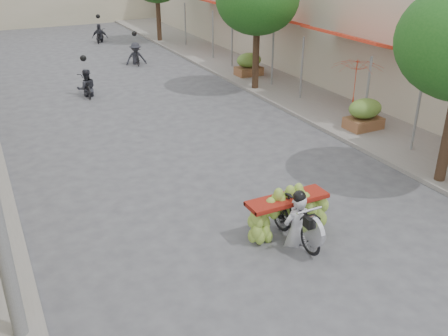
% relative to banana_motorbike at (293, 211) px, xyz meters
% --- Properties ---
extents(sidewalk_right, '(4.00, 60.00, 0.12)m').
position_rel_banana_motorbike_xyz_m(sidewalk_right, '(6.70, 11.49, -0.66)').
color(sidewalk_right, gray).
rests_on(sidewalk_right, ground).
extents(shophouse_row_right, '(9.77, 40.00, 6.00)m').
position_rel_banana_motorbike_xyz_m(shophouse_row_right, '(11.69, 10.49, 2.28)').
color(shophouse_row_right, beige).
rests_on(shophouse_row_right, ground).
extents(produce_crate_mid, '(1.20, 0.88, 1.16)m').
position_rel_banana_motorbike_xyz_m(produce_crate_mid, '(5.90, 4.49, -0.00)').
color(produce_crate_mid, brown).
rests_on(produce_crate_mid, ground).
extents(produce_crate_far, '(1.20, 0.88, 1.16)m').
position_rel_banana_motorbike_xyz_m(produce_crate_far, '(5.90, 12.49, -0.00)').
color(produce_crate_far, brown).
rests_on(produce_crate_far, ground).
extents(banana_motorbike, '(2.20, 1.89, 2.17)m').
position_rel_banana_motorbike_xyz_m(banana_motorbike, '(0.00, 0.00, 0.00)').
color(banana_motorbike, black).
rests_on(banana_motorbike, ground).
extents(market_umbrella, '(1.86, 1.86, 1.59)m').
position_rel_banana_motorbike_xyz_m(market_umbrella, '(5.84, 5.03, 1.68)').
color(market_umbrella, red).
rests_on(market_umbrella, ground).
extents(pedestrian, '(0.87, 0.75, 1.53)m').
position_rel_banana_motorbike_xyz_m(pedestrian, '(5.89, 13.04, 0.17)').
color(pedestrian, silver).
rests_on(pedestrian, ground).
extents(bg_motorbike_a, '(0.82, 1.54, 1.95)m').
position_rel_banana_motorbike_xyz_m(bg_motorbike_a, '(-1.58, 12.93, 0.04)').
color(bg_motorbike_a, black).
rests_on(bg_motorbike_a, ground).
extents(bg_motorbike_b, '(1.10, 1.55, 1.95)m').
position_rel_banana_motorbike_xyz_m(bg_motorbike_b, '(1.96, 17.41, 0.16)').
color(bg_motorbike_b, black).
rests_on(bg_motorbike_b, ground).
extents(bg_motorbike_c, '(1.11, 1.49, 1.95)m').
position_rel_banana_motorbike_xyz_m(bg_motorbike_c, '(1.74, 24.10, 0.13)').
color(bg_motorbike_c, black).
rests_on(bg_motorbike_c, ground).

